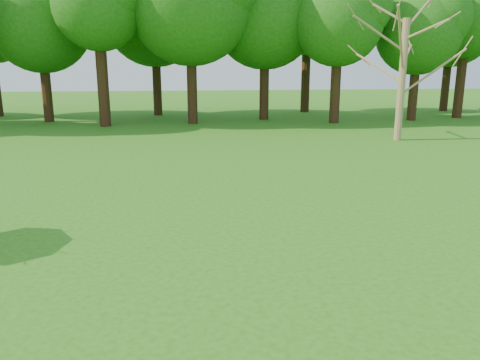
{
  "coord_description": "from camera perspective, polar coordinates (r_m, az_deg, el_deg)",
  "views": [
    {
      "loc": [
        1.34,
        -5.47,
        3.25
      ],
      "look_at": [
        2.5,
        3.27,
        1.1
      ],
      "focal_mm": 35.0,
      "sensor_mm": 36.0,
      "label": 1
    }
  ],
  "objects": [
    {
      "name": "ground",
      "position": [
        6.51,
        -19.23,
        -17.11
      ],
      "size": [
        120.0,
        120.0,
        0.0
      ],
      "primitive_type": "plane",
      "color": "#2D6A14",
      "rests_on": "ground"
    }
  ]
}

